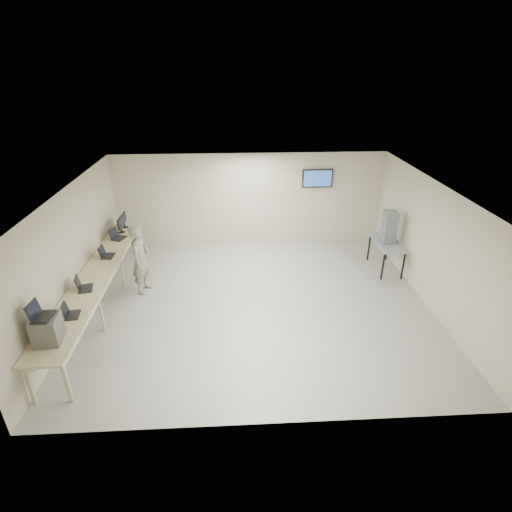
{
  "coord_description": "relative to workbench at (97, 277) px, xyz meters",
  "views": [
    {
      "loc": [
        -0.47,
        -7.98,
        5.21
      ],
      "look_at": [
        0.0,
        0.2,
        1.15
      ],
      "focal_mm": 28.0,
      "sensor_mm": 36.0,
      "label": 1
    }
  ],
  "objects": [
    {
      "name": "room",
      "position": [
        3.62,
        0.06,
        0.58
      ],
      "size": [
        8.01,
        7.01,
        2.81
      ],
      "color": "#9A9A8C",
      "rests_on": "ground"
    },
    {
      "name": "workbench",
      "position": [
        0.0,
        0.0,
        0.0
      ],
      "size": [
        0.76,
        6.0,
        0.9
      ],
      "color": "#CFC08A",
      "rests_on": "ground"
    },
    {
      "name": "equipment_box",
      "position": [
        -0.06,
        -2.35,
        0.32
      ],
      "size": [
        0.45,
        0.5,
        0.48
      ],
      "primitive_type": "cube",
      "rotation": [
        0.0,
        0.0,
        0.09
      ],
      "color": "slate",
      "rests_on": "workbench"
    },
    {
      "name": "laptop_on_box",
      "position": [
        -0.12,
        -2.35,
        0.63
      ],
      "size": [
        0.34,
        0.4,
        0.3
      ],
      "rotation": [
        0.0,
        0.0,
        -0.09
      ],
      "color": "black",
      "rests_on": "equipment_box"
    },
    {
      "name": "laptop_0",
      "position": [
        -0.0,
        -1.61,
        0.14
      ],
      "size": [
        0.32,
        0.37,
        0.26
      ],
      "rotation": [
        0.0,
        0.0,
        0.13
      ],
      "color": "black",
      "rests_on": "workbench"
    },
    {
      "name": "laptop_1",
      "position": [
        -0.08,
        -0.64,
        0.15
      ],
      "size": [
        0.38,
        0.42,
        0.29
      ],
      "rotation": [
        0.0,
        0.0,
        0.23
      ],
      "color": "black",
      "rests_on": "workbench"
    },
    {
      "name": "laptop_2",
      "position": [
        -0.03,
        0.88,
        0.15
      ],
      "size": [
        0.31,
        0.37,
        0.29
      ],
      "rotation": [
        0.0,
        0.0,
        -0.03
      ],
      "color": "black",
      "rests_on": "workbench"
    },
    {
      "name": "laptop_3",
      "position": [
        -0.03,
        1.96,
        0.15
      ],
      "size": [
        0.42,
        0.45,
        0.3
      ],
      "rotation": [
        0.0,
        0.0,
        -0.33
      ],
      "color": "black",
      "rests_on": "workbench"
    },
    {
      "name": "monitor_near",
      "position": [
        -0.01,
        2.38,
        0.33
      ],
      "size": [
        0.19,
        0.43,
        0.43
      ],
      "color": "black",
      "rests_on": "workbench"
    },
    {
      "name": "monitor_far",
      "position": [
        -0.01,
        2.75,
        0.33
      ],
      "size": [
        0.19,
        0.42,
        0.42
      ],
      "color": "black",
      "rests_on": "workbench"
    },
    {
      "name": "soldier",
      "position": [
        0.83,
        0.73,
        0.04
      ],
      "size": [
        0.53,
        0.7,
        1.73
      ],
      "primitive_type": "imported",
      "rotation": [
        0.0,
        0.0,
        1.37
      ],
      "color": "slate",
      "rests_on": "ground"
    },
    {
      "name": "side_table",
      "position": [
        7.19,
        1.52,
        -0.08
      ],
      "size": [
        0.64,
        1.36,
        0.82
      ],
      "color": "#8B919F",
      "rests_on": "ground"
    },
    {
      "name": "storage_bins",
      "position": [
        7.17,
        1.52,
        0.42
      ],
      "size": [
        0.33,
        0.36,
        0.87
      ],
      "color": "gray",
      "rests_on": "side_table"
    }
  ]
}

